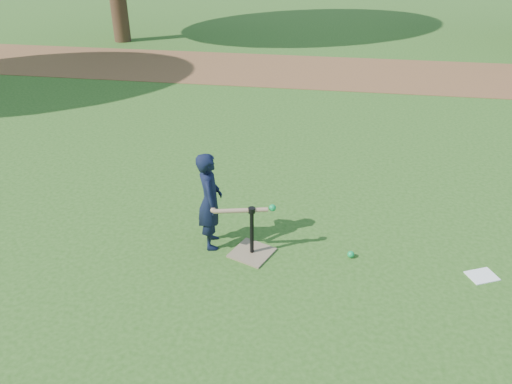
# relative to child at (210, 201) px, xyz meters

# --- Properties ---
(ground) EXTENTS (80.00, 80.00, 0.00)m
(ground) POSITION_rel_child_xyz_m (0.74, 0.15, -0.59)
(ground) COLOR #285116
(ground) RESTS_ON ground
(dirt_strip) EXTENTS (24.00, 3.00, 0.01)m
(dirt_strip) POSITION_rel_child_xyz_m (0.74, 7.65, -0.58)
(dirt_strip) COLOR brown
(dirt_strip) RESTS_ON ground
(child) EXTENTS (0.39, 0.49, 1.18)m
(child) POSITION_rel_child_xyz_m (0.00, 0.00, 0.00)
(child) COLOR black
(child) RESTS_ON ground
(wiffle_ball_ground) EXTENTS (0.08, 0.08, 0.08)m
(wiffle_ball_ground) POSITION_rel_child_xyz_m (1.63, -0.01, -0.55)
(wiffle_ball_ground) COLOR #0D9747
(wiffle_ball_ground) RESTS_ON ground
(clipboard) EXTENTS (0.37, 0.33, 0.01)m
(clipboard) POSITION_rel_child_xyz_m (3.04, -0.14, -0.58)
(clipboard) COLOR white
(clipboard) RESTS_ON ground
(batting_tee) EXTENTS (0.56, 0.56, 0.61)m
(batting_tee) POSITION_rel_child_xyz_m (0.50, -0.12, -0.48)
(batting_tee) COLOR #816E52
(batting_tee) RESTS_ON ground
(swing_action) EXTENTS (0.71, 0.24, 0.08)m
(swing_action) POSITION_rel_child_xyz_m (0.42, -0.12, -0.01)
(swing_action) COLOR #A37E5F
(swing_action) RESTS_ON ground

